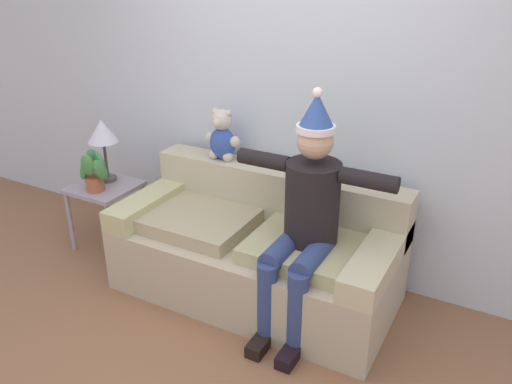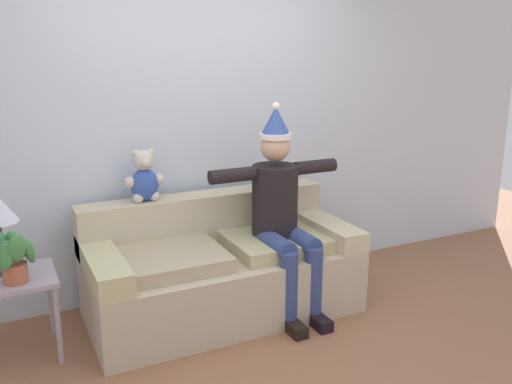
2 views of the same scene
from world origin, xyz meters
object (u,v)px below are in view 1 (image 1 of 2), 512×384
at_px(couch, 258,249).
at_px(table_lamp, 102,134).
at_px(potted_plant, 94,171).
at_px(person_seated, 306,214).
at_px(side_table, 106,196).
at_px(teddy_bear, 222,137).

xyz_separation_m(couch, table_lamp, (-1.43, 0.07, 0.60)).
distance_m(couch, potted_plant, 1.42).
bearing_deg(potted_plant, person_seated, -1.08).
relative_size(person_seated, side_table, 2.84).
height_order(person_seated, side_table, person_seated).
bearing_deg(couch, potted_plant, -174.61).
height_order(teddy_bear, side_table, teddy_bear).
height_order(teddy_bear, potted_plant, teddy_bear).
height_order(couch, person_seated, person_seated).
distance_m(teddy_bear, potted_plant, 1.04).
height_order(person_seated, potted_plant, person_seated).
height_order(couch, teddy_bear, teddy_bear).
xyz_separation_m(person_seated, teddy_bear, (-0.87, 0.45, 0.22)).
xyz_separation_m(couch, teddy_bear, (-0.46, 0.29, 0.67)).
xyz_separation_m(couch, person_seated, (0.41, -0.16, 0.45)).
bearing_deg(person_seated, teddy_bear, 152.53).
relative_size(couch, person_seated, 1.25).
bearing_deg(potted_plant, table_lamp, 107.63).
distance_m(couch, teddy_bear, 0.86).
distance_m(person_seated, table_lamp, 1.87).
bearing_deg(couch, teddy_bear, 147.54).
distance_m(person_seated, side_table, 1.84).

